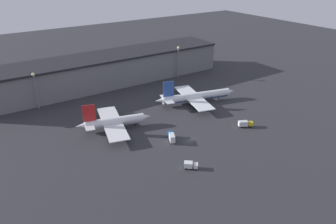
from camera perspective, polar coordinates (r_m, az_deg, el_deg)
ground at (r=150.36m, az=3.74°, el=-5.12°), size 600.00×600.00×0.00m
terminal_building at (r=219.62m, az=-10.79°, el=7.25°), size 161.15×29.66×19.31m
airplane_0 at (r=161.03m, az=-9.37°, el=-1.71°), size 36.62×38.69×14.41m
airplane_1 at (r=188.63m, az=4.84°, el=2.70°), size 48.81×39.08×15.03m
service_vehicle_0 at (r=165.91m, az=13.27°, el=-1.99°), size 7.42×5.21×3.28m
service_vehicle_1 at (r=131.47m, az=3.91°, el=-9.20°), size 5.88×5.47×2.88m
service_vehicle_2 at (r=149.41m, az=0.64°, el=-4.35°), size 5.28×7.97×3.79m
lamp_post_0 at (r=190.97m, az=-22.13°, el=4.28°), size 1.80×1.80×20.75m
lamp_post_1 at (r=226.72m, az=1.80°, el=9.45°), size 1.80×1.80×22.03m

